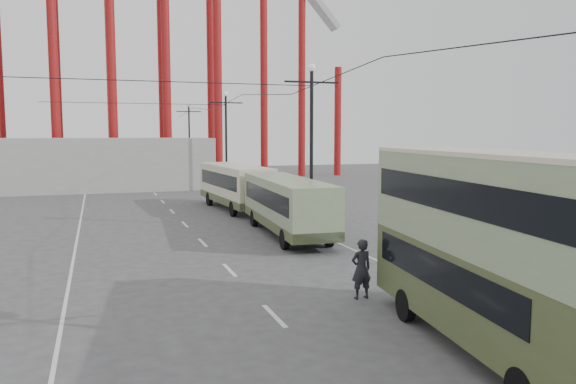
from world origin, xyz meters
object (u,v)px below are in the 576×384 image
object	(u,v)px
double_decker_bus	(491,241)
single_decker_green	(287,203)
pedestrian	(361,269)
single_decker_cream	(235,185)

from	to	relation	value
double_decker_bus	single_decker_green	distance (m)	17.09
double_decker_bus	pedestrian	xyz separation A→B (m)	(-0.97, 5.16, -1.81)
single_decker_cream	pedestrian	size ratio (longest dim) A/B	5.20
single_decker_cream	pedestrian	world-z (taller)	single_decker_cream
pedestrian	single_decker_green	bearing A→B (deg)	-100.45
double_decker_bus	single_decker_green	size ratio (longest dim) A/B	0.88
single_decker_green	single_decker_cream	size ratio (longest dim) A/B	1.05
single_decker_green	single_decker_cream	world-z (taller)	single_decker_cream
pedestrian	double_decker_bus	bearing A→B (deg)	96.97
single_decker_cream	pedestrian	distance (m)	22.82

